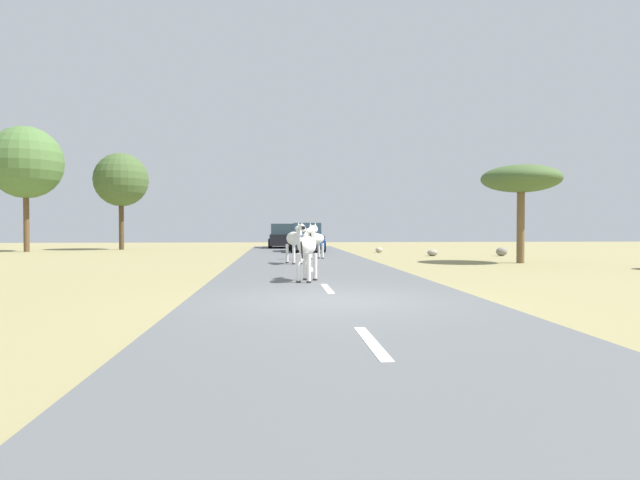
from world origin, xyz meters
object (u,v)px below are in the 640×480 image
(zebra_2, at_px, (308,246))
(tree_1, at_px, (121,180))
(zebra_0, at_px, (295,239))
(zebra_1, at_px, (314,239))
(rock_0, at_px, (379,250))
(tree_3, at_px, (26,163))
(car_0, at_px, (283,237))
(tree_2, at_px, (521,180))
(rock_2, at_px, (502,252))
(rock_1, at_px, (433,253))
(car_1, at_px, (306,238))

(zebra_2, bearing_deg, tree_1, 133.62)
(zebra_0, height_order, zebra_1, zebra_0)
(tree_1, xyz_separation_m, rock_0, (16.73, -5.67, -4.59))
(tree_3, bearing_deg, tree_1, 31.37)
(zebra_1, relative_size, car_0, 0.35)
(tree_2, bearing_deg, rock_2, 74.12)
(car_0, xyz_separation_m, rock_0, (5.71, -7.22, -0.69))
(tree_2, xyz_separation_m, rock_1, (-2.03, 6.00, -3.34))
(zebra_2, bearing_deg, rock_1, 78.66)
(car_0, relative_size, car_1, 1.00)
(zebra_2, distance_m, rock_1, 15.42)
(zebra_0, distance_m, zebra_1, 3.50)
(zebra_2, bearing_deg, zebra_1, 102.70)
(zebra_1, height_order, car_1, car_1)
(rock_1, bearing_deg, tree_3, 164.22)
(zebra_0, relative_size, tree_2, 0.41)
(tree_2, relative_size, rock_0, 9.65)
(car_0, distance_m, rock_2, 16.32)
(tree_2, height_order, rock_0, tree_2)
(car_1, height_order, tree_1, tree_1)
(zebra_0, relative_size, car_0, 0.39)
(tree_2, xyz_separation_m, rock_0, (-4.14, 10.03, -3.36))
(zebra_2, height_order, rock_1, zebra_2)
(car_1, bearing_deg, car_0, -79.72)
(zebra_2, bearing_deg, car_0, 108.37)
(zebra_2, height_order, car_1, car_1)
(car_0, relative_size, rock_1, 7.69)
(zebra_0, xyz_separation_m, rock_0, (5.41, 10.48, -0.88))
(tree_3, bearing_deg, car_1, -6.41)
(tree_1, relative_size, tree_3, 0.85)
(zebra_0, distance_m, tree_3, 21.36)
(car_1, distance_m, tree_3, 18.01)
(car_1, relative_size, tree_2, 1.06)
(tree_1, xyz_separation_m, tree_3, (-4.90, -2.99, 0.78))
(tree_2, bearing_deg, rock_0, 112.43)
(zebra_2, xyz_separation_m, tree_2, (9.43, 7.51, 2.52))
(zebra_1, bearing_deg, tree_1, 7.95)
(zebra_0, height_order, rock_1, zebra_0)
(car_0, bearing_deg, tree_2, -59.33)
(car_1, distance_m, tree_2, 13.97)
(car_1, xyz_separation_m, rock_0, (4.35, -0.74, -0.69))
(zebra_0, xyz_separation_m, zebra_1, (0.98, 3.36, -0.07))
(zebra_1, xyz_separation_m, rock_0, (4.43, 7.11, -0.81))
(rock_0, bearing_deg, zebra_2, -106.76)
(car_1, bearing_deg, zebra_0, 82.94)
(zebra_2, xyz_separation_m, car_0, (-0.43, 24.77, -0.15))
(zebra_0, bearing_deg, tree_1, -74.59)
(car_1, relative_size, rock_1, 7.72)
(zebra_0, relative_size, rock_0, 3.95)
(tree_2, distance_m, rock_1, 7.16)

